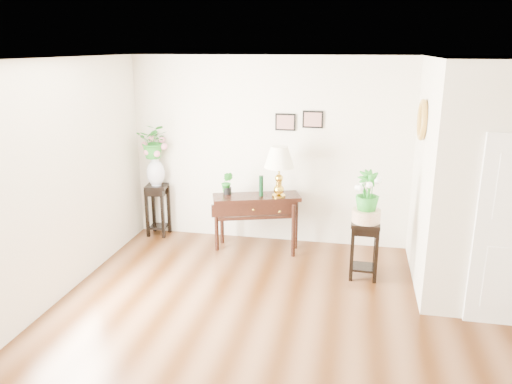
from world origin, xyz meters
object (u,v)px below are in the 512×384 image
(table_lamp, at_px, (279,173))
(console_table, at_px, (256,223))
(plant_stand_a, at_px, (158,210))
(plant_stand_b, at_px, (364,249))

(table_lamp, bearing_deg, console_table, 180.00)
(console_table, relative_size, plant_stand_a, 1.52)
(plant_stand_a, distance_m, plant_stand_b, 3.34)
(console_table, distance_m, plant_stand_a, 1.68)
(console_table, relative_size, table_lamp, 1.68)
(table_lamp, relative_size, plant_stand_a, 0.91)
(table_lamp, bearing_deg, plant_stand_a, 171.77)
(plant_stand_a, height_order, plant_stand_b, plant_stand_a)
(table_lamp, height_order, plant_stand_a, table_lamp)
(console_table, bearing_deg, table_lamp, -18.34)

